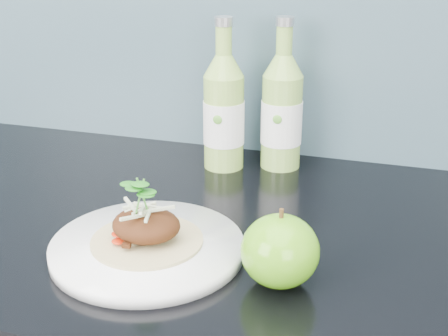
{
  "coord_description": "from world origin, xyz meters",
  "views": [
    {
      "loc": [
        0.23,
        0.97,
        1.29
      ],
      "look_at": [
        0.02,
        1.65,
        1.0
      ],
      "focal_mm": 50.0,
      "sensor_mm": 36.0,
      "label": 1
    }
  ],
  "objects_px": {
    "dinner_plate": "(147,248)",
    "cider_bottle_right": "(282,112)",
    "cider_bottle_left": "(224,112)",
    "green_apple": "(280,251)"
  },
  "relations": [
    {
      "from": "green_apple",
      "to": "cider_bottle_left",
      "type": "xyz_separation_m",
      "value": [
        -0.16,
        0.32,
        0.05
      ]
    },
    {
      "from": "green_apple",
      "to": "dinner_plate",
      "type": "bearing_deg",
      "value": 173.93
    },
    {
      "from": "green_apple",
      "to": "cider_bottle_right",
      "type": "xyz_separation_m",
      "value": [
        -0.08,
        0.35,
        0.05
      ]
    },
    {
      "from": "cider_bottle_right",
      "to": "dinner_plate",
      "type": "bearing_deg",
      "value": -104.56
    },
    {
      "from": "green_apple",
      "to": "cider_bottle_right",
      "type": "bearing_deg",
      "value": 102.12
    },
    {
      "from": "dinner_plate",
      "to": "cider_bottle_right",
      "type": "xyz_separation_m",
      "value": [
        0.09,
        0.33,
        0.08
      ]
    },
    {
      "from": "cider_bottle_left",
      "to": "cider_bottle_right",
      "type": "bearing_deg",
      "value": 37.51
    },
    {
      "from": "cider_bottle_left",
      "to": "green_apple",
      "type": "bearing_deg",
      "value": -43.5
    },
    {
      "from": "dinner_plate",
      "to": "green_apple",
      "type": "distance_m",
      "value": 0.17
    },
    {
      "from": "cider_bottle_right",
      "to": "green_apple",
      "type": "bearing_deg",
      "value": -76.72
    }
  ]
}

